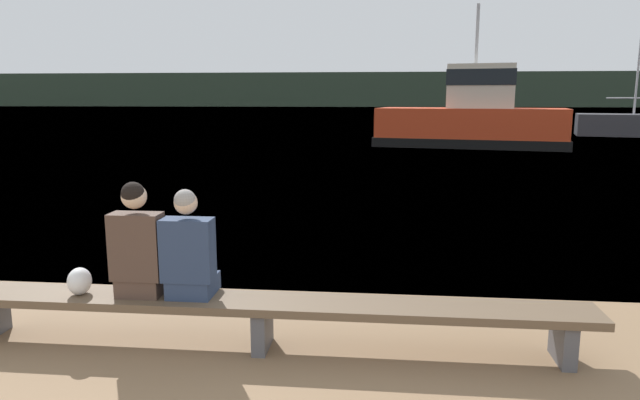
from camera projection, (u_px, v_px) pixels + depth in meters
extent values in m
plane|color=#426B8E|center=(374.00, 107.00, 124.01)|extent=(240.00, 240.00, 0.00)
cube|color=#2D3D2D|center=(374.00, 90.00, 130.30)|extent=(600.00, 12.00, 7.50)
cube|color=brown|center=(262.00, 304.00, 4.99)|extent=(5.72, 0.48, 0.07)
cube|color=#515156|center=(563.00, 340.00, 4.77)|extent=(0.12, 0.41, 0.37)
cube|color=#515156|center=(262.00, 328.00, 5.03)|extent=(0.12, 0.41, 0.37)
cube|color=#4C382D|center=(144.00, 284.00, 5.16)|extent=(0.39, 0.42, 0.16)
cube|color=#4C382D|center=(137.00, 246.00, 4.99)|extent=(0.45, 0.22, 0.59)
sphere|color=beige|center=(134.00, 196.00, 4.91)|extent=(0.22, 0.22, 0.22)
sphere|color=black|center=(133.00, 194.00, 4.89)|extent=(0.20, 0.20, 0.20)
cube|color=navy|center=(193.00, 285.00, 5.12)|extent=(0.39, 0.42, 0.16)
cube|color=navy|center=(188.00, 250.00, 4.95)|extent=(0.45, 0.22, 0.55)
sphere|color=beige|center=(186.00, 203.00, 4.87)|extent=(0.20, 0.20, 0.20)
sphere|color=gray|center=(185.00, 200.00, 4.85)|extent=(0.19, 0.19, 0.19)
ellipsoid|color=white|center=(80.00, 281.00, 5.10)|extent=(0.20, 0.24, 0.24)
cube|color=red|center=(470.00, 127.00, 25.42)|extent=(8.53, 4.69, 1.70)
cube|color=black|center=(469.00, 142.00, 25.53)|extent=(8.71, 4.84, 0.41)
cube|color=beige|center=(481.00, 86.00, 24.98)|extent=(3.15, 2.39, 1.89)
cube|color=black|center=(482.00, 78.00, 24.91)|extent=(3.21, 2.46, 0.68)
cylinder|color=#B2B2B7|center=(477.00, 34.00, 24.67)|extent=(0.14, 0.14, 2.55)
cube|color=#333338|center=(639.00, 125.00, 32.06)|extent=(6.96, 4.16, 1.22)
cylinder|color=#B7B7BC|center=(640.00, 51.00, 31.44)|extent=(0.12, 0.12, 6.92)
cylinder|color=#B7B7BC|center=(635.00, 98.00, 31.90)|extent=(2.86, 0.80, 0.08)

